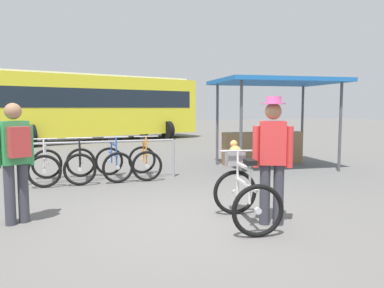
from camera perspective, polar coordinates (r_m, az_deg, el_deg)
ground_plane at (r=5.41m, az=0.19°, el=-11.44°), size 80.00×80.00×0.00m
bike_rack_rail at (r=8.31m, az=-13.36°, el=-0.96°), size 3.20×0.24×0.88m
racked_bike_white at (r=8.50m, az=-21.21°, el=-3.06°), size 0.73×1.13×0.97m
racked_bike_black at (r=8.50m, az=-16.49°, el=-2.92°), size 0.78×1.18×0.97m
racked_bike_blue at (r=8.55m, az=-11.79°, el=-2.75°), size 0.67×1.10×0.97m
racked_bike_orange at (r=8.66m, az=-7.19°, el=-2.58°), size 0.82×1.18×0.97m
featured_bicycle at (r=5.27m, az=7.67°, el=-6.49°), size 0.88×1.25×1.09m
person_with_featured_bike at (r=5.15m, az=12.03°, el=-1.64°), size 0.48×0.34×1.72m
pedestrian_with_backpack at (r=5.59m, az=-25.08°, el=-1.59°), size 0.49×0.42×1.64m
bus_distant at (r=18.64m, az=-14.30°, el=5.82°), size 10.31×4.95×3.08m
market_stall at (r=10.40m, az=11.65°, el=4.38°), size 3.40×2.72×2.30m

